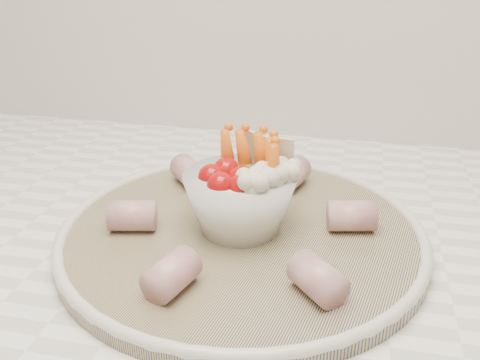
# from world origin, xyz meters

# --- Properties ---
(serving_platter) EXTENTS (0.45, 0.45, 0.02)m
(serving_platter) POSITION_xyz_m (0.13, 1.41, 0.93)
(serving_platter) COLOR navy
(serving_platter) RESTS_ON kitchen_counter
(veggie_bowl) EXTENTS (0.12, 0.12, 0.10)m
(veggie_bowl) POSITION_xyz_m (0.13, 1.41, 0.98)
(veggie_bowl) COLOR silver
(veggie_bowl) RESTS_ON serving_platter
(cured_meat_rolls) EXTENTS (0.28, 0.29, 0.03)m
(cured_meat_rolls) POSITION_xyz_m (0.13, 1.41, 0.95)
(cured_meat_rolls) COLOR #AA4D5B
(cured_meat_rolls) RESTS_ON serving_platter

